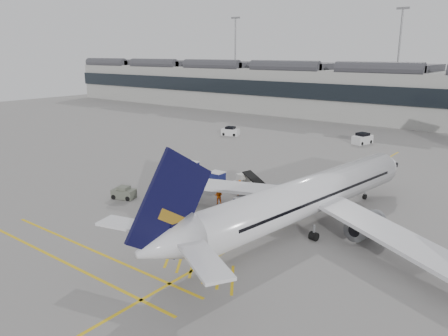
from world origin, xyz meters
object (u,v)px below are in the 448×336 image
Objects in this scene: belt_loader at (250,185)px; ramp_agent_b at (219,196)px; airliner_main at (304,198)px; ramp_agent_a at (240,188)px; pushback_tug at (124,193)px; baggage_cart_a at (243,205)px.

belt_loader is 5.82m from ramp_agent_b.
airliner_main is 10.46m from ramp_agent_a.
airliner_main is at bearing -18.47° from belt_loader.
ramp_agent_a reaches higher than pushback_tug.
pushback_tug is (-8.81, -10.59, -0.03)m from belt_loader.
baggage_cart_a is at bearing -70.71° from ramp_agent_a.
belt_loader is (-9.86, 6.11, -2.15)m from airliner_main.
airliner_main reaches higher than ramp_agent_a.
pushback_tug is at bearing -158.39° from airliner_main.
ramp_agent_a is at bearing 127.35° from baggage_cart_a.
belt_loader is at bearing -115.89° from ramp_agent_b.
airliner_main reaches higher than ramp_agent_b.
pushback_tug is (-9.10, -8.23, -0.29)m from ramp_agent_a.
ramp_agent_b is at bearing 165.52° from baggage_cart_a.
ramp_agent_b is (-3.64, 0.81, -0.02)m from baggage_cart_a.
airliner_main is 13.23× the size of pushback_tug.
belt_loader is 1.97× the size of pushback_tug.
pushback_tug is at bearing -157.83° from ramp_agent_a.
ramp_agent_a is 12.27m from pushback_tug.
ramp_agent_b is (0.13, -5.81, 0.26)m from belt_loader.
ramp_agent_b is 10.15m from pushback_tug.
pushback_tug is (-12.59, -3.97, -0.31)m from baggage_cart_a.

